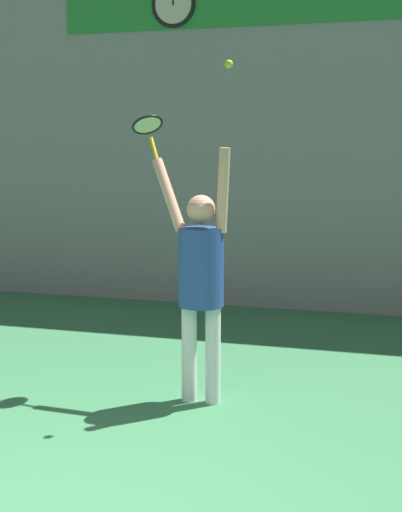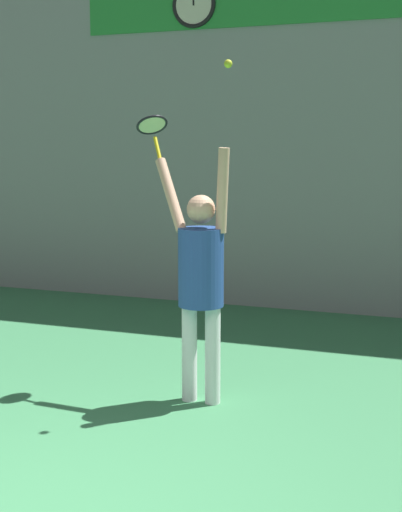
# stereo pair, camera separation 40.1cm
# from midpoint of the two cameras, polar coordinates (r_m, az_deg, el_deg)

# --- Properties ---
(back_wall) EXTENTS (18.00, 0.10, 5.00)m
(back_wall) POSITION_cam_midpoint_polar(r_m,az_deg,el_deg) (9.51, 3.09, 10.81)
(back_wall) COLOR gray
(back_wall) RESTS_ON ground_plane
(sponsor_banner) EXTENTS (5.26, 0.02, 0.63)m
(sponsor_banner) POSITION_cam_midpoint_polar(r_m,az_deg,el_deg) (9.63, 3.08, 19.78)
(sponsor_banner) COLOR #288C38
(scoreboard_clock) EXTENTS (0.60, 0.05, 0.60)m
(scoreboard_clock) POSITION_cam_midpoint_polar(r_m,az_deg,el_deg) (9.91, -3.46, 19.47)
(scoreboard_clock) COLOR beige
(tennis_player) EXTENTS (0.79, 0.49, 2.15)m
(tennis_player) POSITION_cam_midpoint_polar(r_m,az_deg,el_deg) (5.93, -1.97, -1.41)
(tennis_player) COLOR white
(tennis_player) RESTS_ON ground_plane
(tennis_racket) EXTENTS (0.38, 0.37, 0.40)m
(tennis_racket) POSITION_cam_midpoint_polar(r_m,az_deg,el_deg) (6.39, -6.08, 10.19)
(tennis_racket) COLOR yellow
(tennis_ball) EXTENTS (0.07, 0.07, 0.07)m
(tennis_ball) POSITION_cam_midpoint_polar(r_m,az_deg,el_deg) (5.79, 0.19, 15.12)
(tennis_ball) COLOR #CCDB2D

